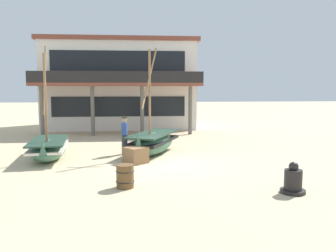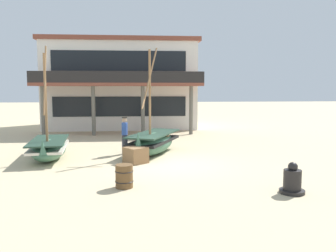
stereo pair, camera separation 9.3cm
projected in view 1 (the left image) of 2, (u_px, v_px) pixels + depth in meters
ground_plane at (170, 164)px, 13.58m from camera, size 120.00×120.00×0.00m
fishing_boat_near_left at (153, 142)px, 15.70m from camera, size 2.66×3.88×4.77m
fishing_boat_centre_large at (49, 148)px, 14.52m from camera, size 1.79×3.63×4.70m
fisherman_by_hull at (125, 136)px, 15.58m from camera, size 0.26×0.38×1.68m
capstan_winch at (293, 181)px, 9.85m from camera, size 0.71×0.71×0.90m
wooden_barrel at (125, 176)px, 10.37m from camera, size 0.56×0.56×0.70m
cargo_crate at (136, 155)px, 13.79m from camera, size 1.07×1.07×0.64m
harbor_building_main at (121, 84)px, 26.60m from camera, size 11.23×8.60×6.49m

